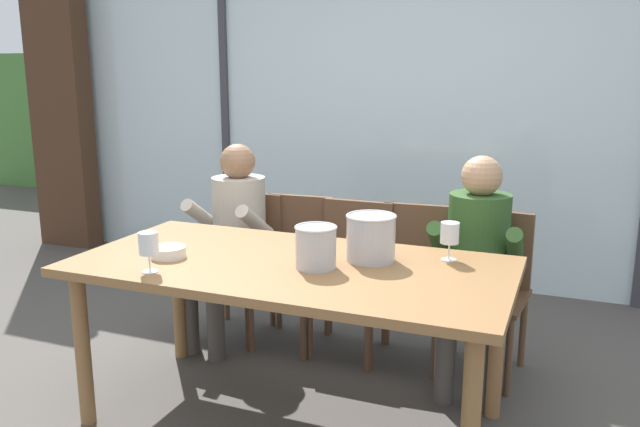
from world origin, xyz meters
TOP-DOWN VIEW (x-y plane):
  - ground at (0.00, 1.00)m, footprint 14.00×14.00m
  - window_glass_panel at (0.00, 2.26)m, footprint 7.14×0.03m
  - window_mullion_left at (-1.61, 2.24)m, footprint 0.06×0.06m
  - hillside_vineyard at (0.00, 5.41)m, footprint 13.14×2.40m
  - curtain_heavy_drape at (-3.22, 2.08)m, footprint 0.56×0.20m
  - dining_table at (0.00, 0.00)m, footprint 1.94×0.96m
  - chair_near_curtain at (-0.72, 0.87)m, footprint 0.44×0.44m
  - chair_left_of_center at (-0.39, 0.91)m, footprint 0.47×0.47m
  - chair_center at (-0.01, 0.89)m, footprint 0.44×0.44m
  - chair_right_of_center at (0.35, 0.92)m, footprint 0.47×0.47m
  - chair_near_window_right at (0.75, 0.91)m, footprint 0.48×0.48m
  - person_beige_jumper at (-0.73, 0.76)m, footprint 0.48×0.63m
  - person_olive_shirt at (0.70, 0.76)m, footprint 0.47×0.62m
  - ice_bucket_primary at (0.13, -0.03)m, footprint 0.19×0.19m
  - ice_bucket_secondary at (0.32, 0.16)m, footprint 0.23×0.23m
  - tasting_bowl at (-0.55, -0.14)m, footprint 0.16×0.16m
  - wine_glass_by_left_taster at (0.65, 0.30)m, footprint 0.08×0.08m
  - wine_glass_near_bucket at (-0.50, -0.35)m, footprint 0.08×0.08m

SIDE VIEW (x-z plane):
  - ground at x=0.00m, z-range 0.00..0.00m
  - chair_near_curtain at x=-0.72m, z-range 0.07..0.93m
  - chair_left_of_center at x=-0.39m, z-range 0.07..0.93m
  - chair_center at x=-0.01m, z-range 0.07..0.93m
  - chair_right_of_center at x=0.35m, z-range 0.07..0.93m
  - chair_near_window_right at x=0.75m, z-range 0.07..0.93m
  - person_beige_jumper at x=-0.73m, z-range 0.08..1.26m
  - person_olive_shirt at x=0.70m, z-range 0.08..1.26m
  - dining_table at x=0.00m, z-range 0.30..1.07m
  - tasting_bowl at x=-0.55m, z-range 0.77..0.82m
  - ice_bucket_primary at x=0.13m, z-range 0.77..0.96m
  - ice_bucket_secondary at x=0.32m, z-range 0.77..0.98m
  - wine_glass_near_bucket at x=-0.50m, z-range 0.80..0.97m
  - wine_glass_by_left_taster at x=0.65m, z-range 0.81..0.98m
  - hillside_vineyard at x=0.00m, z-range 0.00..1.82m
  - window_glass_panel at x=0.00m, z-range 0.00..2.60m
  - window_mullion_left at x=-1.61m, z-range 0.00..2.60m
  - curtain_heavy_drape at x=-3.22m, z-range 0.00..2.60m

